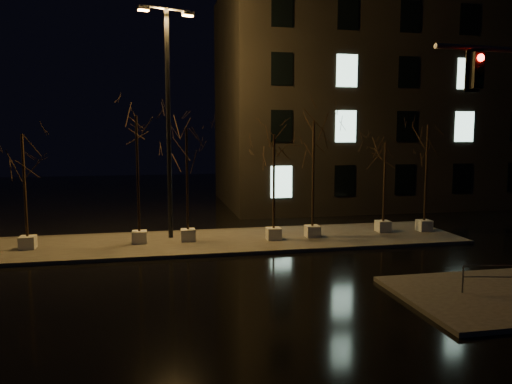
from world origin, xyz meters
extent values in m
plane|color=black|center=(0.00, 0.00, 0.00)|extent=(90.00, 90.00, 0.00)
cube|color=#3F3C38|center=(0.00, 6.00, 0.07)|extent=(22.00, 5.00, 0.15)
cube|color=#3F3C38|center=(7.50, -3.50, 0.07)|extent=(7.00, 5.00, 0.15)
cube|color=black|center=(14.00, 18.00, 7.50)|extent=(25.00, 12.00, 15.00)
cube|color=silver|center=(-8.84, 5.88, 0.43)|extent=(0.65, 0.65, 0.55)
cylinder|color=black|center=(-8.84, 5.88, 2.88)|extent=(0.11, 0.11, 4.36)
cube|color=silver|center=(-4.14, 6.08, 0.43)|extent=(0.65, 0.65, 0.55)
cylinder|color=black|center=(-4.14, 6.08, 3.29)|extent=(0.11, 0.11, 5.17)
cube|color=silver|center=(-1.95, 6.10, 0.43)|extent=(0.65, 0.65, 0.55)
cylinder|color=black|center=(-1.95, 6.10, 3.00)|extent=(0.11, 0.11, 4.61)
cube|color=silver|center=(2.00, 5.60, 0.43)|extent=(0.65, 0.65, 0.55)
cylinder|color=black|center=(2.00, 5.60, 2.88)|extent=(0.11, 0.11, 4.36)
cube|color=silver|center=(3.96, 5.78, 0.43)|extent=(0.65, 0.65, 0.55)
cylinder|color=black|center=(3.96, 5.78, 3.19)|extent=(0.11, 0.11, 4.98)
cube|color=silver|center=(7.86, 6.30, 0.43)|extent=(0.65, 0.65, 0.55)
cylinder|color=black|center=(7.86, 6.30, 2.66)|extent=(0.11, 0.11, 3.91)
cube|color=silver|center=(10.00, 6.07, 0.43)|extent=(0.65, 0.65, 0.55)
cylinder|color=black|center=(10.00, 6.07, 3.11)|extent=(0.11, 0.11, 4.82)
cylinder|color=#525459|center=(5.88, -4.54, 7.36)|extent=(4.21, 0.51, 0.15)
cube|color=black|center=(5.08, -4.61, 6.78)|extent=(0.33, 0.26, 0.95)
cylinder|color=black|center=(-2.71, 7.03, 5.43)|extent=(0.21, 0.21, 10.57)
cylinder|color=black|center=(-2.71, 7.03, 10.72)|extent=(2.24, 0.82, 0.11)
cube|color=orange|center=(-3.72, 6.70, 10.56)|extent=(0.59, 0.45, 0.21)
cube|color=orange|center=(-1.71, 7.36, 10.56)|extent=(0.59, 0.45, 0.21)
cylinder|color=#525459|center=(5.98, -3.18, 0.56)|extent=(0.05, 0.05, 0.83)
cylinder|color=#525459|center=(6.97, -3.39, 1.03)|extent=(1.99, 0.47, 0.04)
cylinder|color=#525459|center=(6.97, -3.39, 0.66)|extent=(1.99, 0.47, 0.04)
camera|label=1|loc=(-3.38, -16.72, 5.15)|focal=35.00mm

